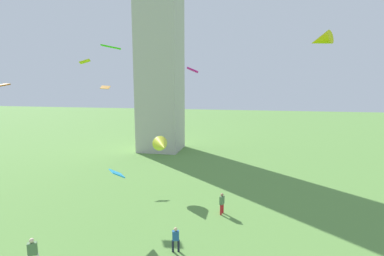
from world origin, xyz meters
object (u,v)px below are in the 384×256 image
Objects in this scene: kite_flying_9 at (117,173)px; person_4 at (222,202)px; kite_flying_6 at (162,146)px; kite_flying_8 at (85,61)px; person_1 at (33,252)px; kite_flying_3 at (111,47)px; kite_flying_4 at (193,70)px; kite_flying_5 at (321,40)px; kite_flying_2 at (105,87)px; person_2 at (176,238)px.

person_4 is at bearing -103.63° from kite_flying_9.
kite_flying_6 is 1.60× the size of kite_flying_9.
person_4 is 19.64m from kite_flying_8.
kite_flying_3 is at bearing 53.67° from person_1.
kite_flying_4 is 0.45× the size of kite_flying_5.
kite_flying_2 is at bearing -106.30° from person_4.
kite_flying_6 is 7.05m from kite_flying_9.
kite_flying_3 is 1.16× the size of kite_flying_9.
kite_flying_6 is at bearing -55.99° from kite_flying_5.
kite_flying_9 reaches higher than person_4.
kite_flying_9 is (-4.90, 2.34, 3.07)m from person_2.
person_4 is 20.06m from kite_flying_2.
kite_flying_2 is 5.05m from kite_flying_8.
kite_flying_5 is at bearing -30.87° from kite_flying_6.
kite_flying_5 reaches higher than person_1.
kite_flying_3 reaches higher than kite_flying_9.
kite_flying_6 reaches higher than person_2.
kite_flying_9 is (-7.16, -3.45, 2.99)m from person_4.
person_4 is at bearing -59.79° from kite_flying_6.
person_4 is 15.18m from kite_flying_3.
kite_flying_9 reaches higher than person_1.
person_4 is 1.46× the size of kite_flying_8.
person_2 is 11.35m from kite_flying_4.
person_2 is 0.63× the size of kite_flying_6.
kite_flying_9 is (2.40, 5.57, 2.92)m from person_1.
kite_flying_8 reaches higher than person_4.
person_1 reaches higher than person_4.
person_1 is at bearing -93.02° from kite_flying_8.
kite_flying_6 is at bearing 40.85° from person_1.
kite_flying_8 reaches higher than kite_flying_4.
kite_flying_3 is 10.06m from kite_flying_9.
kite_flying_4 is at bearing -104.30° from kite_flying_9.
person_1 is 1.07× the size of person_4.
kite_flying_3 is (0.51, 9.19, 12.12)m from person_1.
kite_flying_8 reaches higher than kite_flying_2.
kite_flying_5 is at bearing 131.10° from person_4.
person_1 is 21.62m from kite_flying_2.
kite_flying_6 is at bearing -102.80° from person_4.
kite_flying_9 is at bearing -30.03° from kite_flying_5.
person_1 is at bearing 61.67° from kite_flying_3.
kite_flying_3 is 16.57m from kite_flying_5.
kite_flying_9 is at bearing 33.56° from person_1.
kite_flying_4 is (7.41, 7.92, 10.19)m from person_1.
person_2 is at bearing -4.00° from person_4.
kite_flying_2 is at bearing 129.24° from kite_flying_4.
person_1 is at bearing 117.32° from kite_flying_9.
kite_flying_4 is at bearing -79.78° from kite_flying_6.
kite_flying_4 reaches higher than person_4.
person_2 is 22.14m from kite_flying_2.
person_4 is at bearing 153.84° from kite_flying_3.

